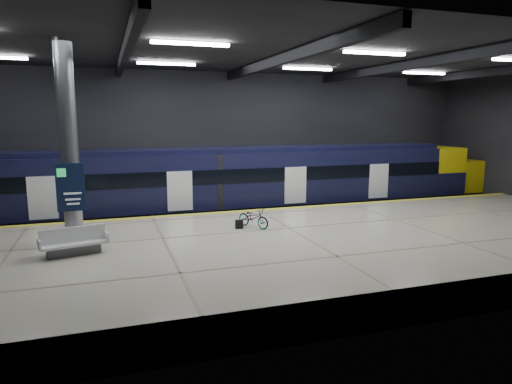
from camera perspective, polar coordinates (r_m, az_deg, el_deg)
name	(u,v)px	position (r m, az deg, el deg)	size (l,w,h in m)	color
ground	(280,248)	(19.56, 2.99, -6.96)	(30.00, 30.00, 0.00)	black
room_shell	(281,111)	(18.78, 3.13, 10.03)	(30.10, 16.10, 8.05)	black
platform	(304,251)	(17.20, 6.07, -7.39)	(30.00, 11.00, 1.10)	beige
safety_strip	(259,210)	(21.81, 0.38, -2.26)	(30.00, 0.40, 0.01)	yellow
rails	(243,219)	(24.58, -1.70, -3.38)	(30.00, 1.52, 0.16)	gray
train	(265,182)	(24.61, 1.07, 1.32)	(29.40, 2.84, 3.79)	black
bench	(74,245)	(15.90, -21.85, -6.15)	(2.21, 1.29, 0.91)	#595B60
bicycle	(253,218)	(18.32, -0.32, -3.22)	(0.53, 1.53, 0.80)	#99999E
pannier_bag	(239,224)	(18.20, -2.12, -4.05)	(0.30, 0.18, 0.35)	black
info_column	(69,148)	(16.51, -22.34, 5.09)	(0.90, 0.78, 6.90)	#9EA0A5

